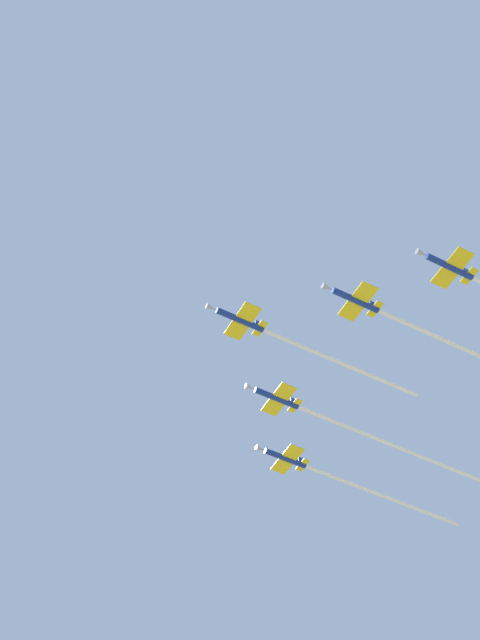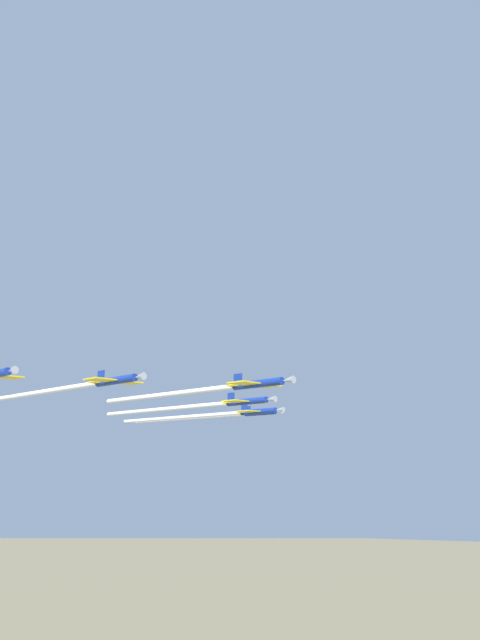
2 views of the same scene
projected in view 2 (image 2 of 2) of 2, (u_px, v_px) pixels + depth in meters
The scene contains 5 objects.
jet_lead at pixel (208, 390), 91.34m from camera, with size 22.72×38.06×2.36m.
jet_port_inner at pixel (198, 406), 112.21m from camera, with size 25.33×42.61×2.36m.
jet_starboard_inner at pixel (64, 389), 95.06m from camera, with size 27.53×46.44×2.36m.
jet_port_outer at pixel (211, 415), 128.94m from camera, with size 26.89×45.33×2.36m.
jet_center_rear at pixel (216, 416), 147.15m from camera, with size 27.90×47.08×2.36m.
Camera 2 is at (73.51, 7.59, 125.54)m, focal length 33.87 mm.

